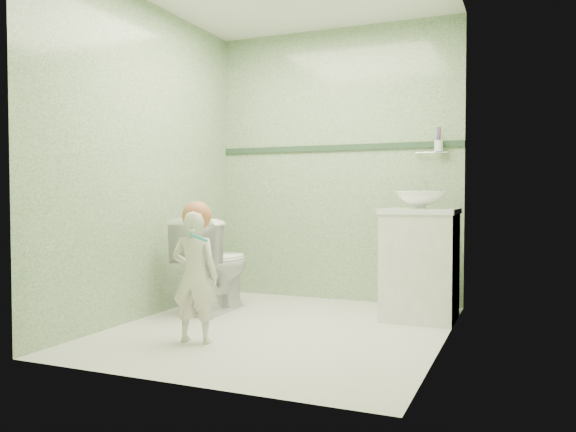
% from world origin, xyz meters
% --- Properties ---
extents(ground, '(2.50, 2.50, 0.00)m').
position_xyz_m(ground, '(0.00, 0.00, 0.00)').
color(ground, beige).
rests_on(ground, ground).
extents(room_shell, '(2.50, 2.54, 2.40)m').
position_xyz_m(room_shell, '(0.00, 0.00, 1.20)').
color(room_shell, gray).
rests_on(room_shell, ground).
extents(trim_stripe, '(2.20, 0.02, 0.05)m').
position_xyz_m(trim_stripe, '(0.00, 1.24, 1.35)').
color(trim_stripe, '#2A432D').
rests_on(trim_stripe, room_shell).
extents(vanity, '(0.52, 0.50, 0.80)m').
position_xyz_m(vanity, '(0.84, 0.70, 0.40)').
color(vanity, beige).
rests_on(vanity, ground).
extents(counter, '(0.54, 0.52, 0.04)m').
position_xyz_m(counter, '(0.84, 0.70, 0.81)').
color(counter, white).
rests_on(counter, vanity).
extents(basin, '(0.37, 0.37, 0.13)m').
position_xyz_m(basin, '(0.84, 0.70, 0.89)').
color(basin, white).
rests_on(basin, counter).
extents(faucet, '(0.03, 0.13, 0.18)m').
position_xyz_m(faucet, '(0.84, 0.89, 0.97)').
color(faucet, silver).
rests_on(faucet, counter).
extents(cup_holder, '(0.26, 0.07, 0.21)m').
position_xyz_m(cup_holder, '(0.89, 1.18, 1.33)').
color(cup_holder, silver).
rests_on(cup_holder, room_shell).
extents(toilet, '(0.43, 0.74, 0.75)m').
position_xyz_m(toilet, '(-0.74, 0.39, 0.38)').
color(toilet, white).
rests_on(toilet, ground).
extents(toddler, '(0.33, 0.25, 0.83)m').
position_xyz_m(toddler, '(-0.35, -0.53, 0.42)').
color(toddler, beige).
rests_on(toddler, ground).
extents(hair_cap, '(0.18, 0.18, 0.18)m').
position_xyz_m(hair_cap, '(-0.35, -0.50, 0.80)').
color(hair_cap, '#B6633E').
rests_on(hair_cap, toddler).
extents(teal_toothbrush, '(0.11, 0.14, 0.08)m').
position_xyz_m(teal_toothbrush, '(-0.26, -0.64, 0.68)').
color(teal_toothbrush, teal).
rests_on(teal_toothbrush, toddler).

